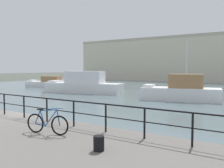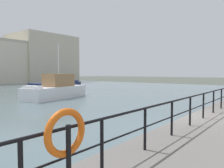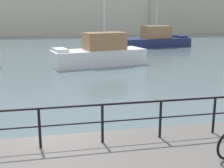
{
  "view_description": "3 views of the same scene",
  "coord_description": "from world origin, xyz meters",
  "views": [
    {
      "loc": [
        11.38,
        -8.25,
        3.15
      ],
      "look_at": [
        1.06,
        7.34,
        1.93
      ],
      "focal_mm": 39.55,
      "sensor_mm": 36.0,
      "label": 1
    },
    {
      "loc": [
        -9.72,
        -3.44,
        2.67
      ],
      "look_at": [
        2.24,
        6.35,
        1.86
      ],
      "focal_mm": 34.27,
      "sensor_mm": 36.0,
      "label": 2
    },
    {
      "loc": [
        0.06,
        -8.02,
        4.13
      ],
      "look_at": [
        2.83,
        5.39,
        0.82
      ],
      "focal_mm": 47.9,
      "sensor_mm": 36.0,
      "label": 3
    }
  ],
  "objects": [
    {
      "name": "quay_railing",
      "position": [
        1.31,
        -0.75,
        1.48
      ],
      "size": [
        22.59,
        0.07,
        1.08
      ],
      "color": "black",
      "rests_on": "quay_promenade"
    },
    {
      "name": "water_basin",
      "position": [
        0.0,
        30.2,
        0.01
      ],
      "size": [
        80.0,
        60.0,
        0.01
      ],
      "primitive_type": "cube",
      "color": "slate",
      "rests_on": "ground_plane"
    },
    {
      "name": "moored_red_daysailer",
      "position": [
        -19.83,
        20.06,
        0.66
      ],
      "size": [
        7.94,
        4.62,
        1.79
      ],
      "rotation": [
        0.0,
        0.0,
        3.45
      ],
      "color": "white",
      "rests_on": "water_basin"
    },
    {
      "name": "mooring_bollard",
      "position": [
        7.18,
        -2.6,
        0.96
      ],
      "size": [
        0.32,
        0.32,
        0.44
      ],
      "primitive_type": "cylinder",
      "color": "black",
      "rests_on": "quay_promenade"
    },
    {
      "name": "moored_small_launch",
      "position": [
        -8.8,
        15.72,
        1.05
      ],
      "size": [
        10.31,
        4.71,
        2.73
      ],
      "rotation": [
        0.0,
        0.0,
        3.36
      ],
      "color": "white",
      "rests_on": "water_basin"
    },
    {
      "name": "parked_bicycle",
      "position": [
        4.53,
        -2.18,
        1.13
      ],
      "size": [
        1.74,
        0.45,
        0.98
      ],
      "rotation": [
        0.0,
        0.0,
        0.22
      ],
      "color": "black",
      "rests_on": "quay_promenade"
    },
    {
      "name": "moored_green_narrowboat",
      "position": [
        3.88,
        15.28,
        0.95
      ],
      "size": [
        7.73,
        4.04,
        5.76
      ],
      "rotation": [
        0.0,
        0.0,
        3.36
      ],
      "color": "white",
      "rests_on": "water_basin"
    },
    {
      "name": "ground_plane",
      "position": [
        0.0,
        0.0,
        0.0
      ],
      "size": [
        240.0,
        240.0,
        0.0
      ],
      "primitive_type": "plane",
      "color": "#4C5147"
    }
  ]
}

